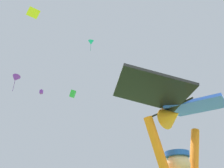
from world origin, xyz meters
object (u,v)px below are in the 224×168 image
Objects in this scene: distant_kite_green_low_left at (73,94)px; distant_kite_purple_high_left at (16,79)px; held_stunt_kite at (175,104)px; distant_kite_purple_mid_left at (41,92)px; distant_kite_teal_low_right at (91,43)px; distant_kite_yellow_far_center at (33,13)px.

distant_kite_purple_high_left is at bearing 103.26° from distant_kite_green_low_left.
distant_kite_purple_mid_left is (5.15, 33.28, 16.98)m from held_stunt_kite.
distant_kite_teal_low_right is 7.64m from distant_kite_green_low_left.
distant_kite_yellow_far_center is 1.11× the size of distant_kite_green_low_left.
distant_kite_purple_high_left is 25.97m from distant_kite_yellow_far_center.
held_stunt_kite is 0.53× the size of distant_kite_purple_high_left.
distant_kite_yellow_far_center reaches higher than held_stunt_kite.
distant_kite_teal_low_right is 15.83m from distant_kite_purple_mid_left.
held_stunt_kite is 2.06× the size of distant_kite_purple_mid_left.
held_stunt_kite is 20.02m from distant_kite_green_low_left.
distant_kite_green_low_left is (-1.75, -0.42, -7.42)m from distant_kite_teal_low_right.
distant_kite_yellow_far_center is at bearing -94.06° from distant_kite_purple_high_left.
distant_kite_purple_high_left is 3.50× the size of distant_kite_green_low_left.
distant_kite_green_low_left is at bearing 52.36° from distant_kite_yellow_far_center.
distant_kite_purple_high_left reaches higher than distant_kite_purple_mid_left.
distant_kite_purple_high_left reaches higher than distant_kite_yellow_far_center.
distant_kite_purple_high_left is 4.67m from distant_kite_purple_mid_left.
distant_kite_purple_mid_left is (4.27, -0.81, -1.69)m from distant_kite_purple_high_left.
distant_kite_yellow_far_center is 12.70m from distant_kite_teal_low_right.
distant_kite_teal_low_right is (5.76, -16.57, -2.05)m from distant_kite_purple_high_left.
distant_kite_teal_low_right reaches higher than held_stunt_kite.
distant_kite_yellow_far_center is 9.43m from distant_kite_green_low_left.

